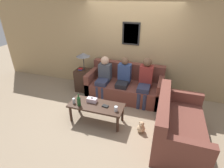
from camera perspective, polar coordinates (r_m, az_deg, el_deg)
ground_plane at (r=4.69m, az=2.49°, el=-7.21°), size 16.00×16.00×0.00m
wall_back at (r=5.06m, az=6.09°, el=11.67°), size 9.00×0.08×2.60m
couch_main at (r=4.99m, az=4.30°, el=-0.76°), size 2.06×0.93×0.92m
couch_side at (r=3.80m, az=20.30°, el=-12.82°), size 0.93×1.69×0.92m
coffee_table at (r=4.00m, az=-5.15°, el=-7.49°), size 1.25×0.52×0.45m
side_table_with_lamp at (r=5.32m, az=-9.29°, el=2.19°), size 0.46×0.42×1.19m
wine_bottle at (r=3.94m, az=-10.78°, el=-5.56°), size 0.08×0.08×0.29m
drinking_glass at (r=3.73m, az=1.30°, el=-8.08°), size 0.08×0.08×0.11m
book_stack at (r=3.88m, az=-2.20°, el=-7.21°), size 0.15×0.11×0.03m
soda_can at (r=4.06m, az=-12.35°, el=-5.38°), size 0.07×0.07×0.12m
tissue_box at (r=4.04m, az=-6.55°, el=-5.19°), size 0.23×0.12×0.15m
person_left at (r=4.85m, az=-2.71°, el=2.77°), size 0.34×0.60×1.16m
person_middle at (r=4.72m, az=3.76°, el=1.97°), size 0.34×0.59×1.17m
person_right at (r=4.61m, az=10.77°, el=1.29°), size 0.34×0.64×1.23m
teddy_bear at (r=3.90m, az=9.49°, el=-13.82°), size 0.17×0.17×0.27m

